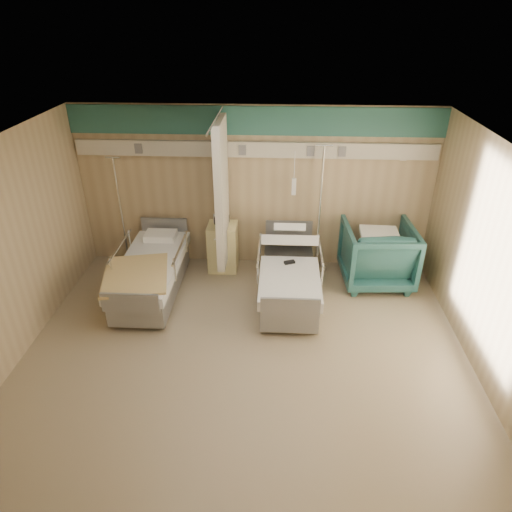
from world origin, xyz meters
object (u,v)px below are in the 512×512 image
(bed_right, at_px, (289,281))
(bedside_cabinet, at_px, (223,247))
(iv_stand_left, at_px, (126,246))
(visitor_armchair, at_px, (377,254))
(bed_left, at_px, (152,278))
(iv_stand_right, at_px, (317,246))

(bed_right, bearing_deg, bedside_cabinet, 141.95)
(bed_right, bearing_deg, iv_stand_left, 163.08)
(visitor_armchair, bearing_deg, bed_right, 18.98)
(bed_right, xyz_separation_m, visitor_armchair, (1.47, 0.60, 0.21))
(bedside_cabinet, distance_m, iv_stand_left, 1.72)
(bed_left, distance_m, iv_stand_left, 1.10)
(bed_left, height_order, iv_stand_left, iv_stand_left)
(bed_right, relative_size, bed_left, 1.00)
(bedside_cabinet, relative_size, iv_stand_left, 0.42)
(visitor_armchair, distance_m, iv_stand_right, 1.04)
(bed_right, height_order, bed_left, same)
(visitor_armchair, relative_size, iv_stand_right, 0.51)
(iv_stand_right, height_order, iv_stand_left, iv_stand_right)
(bed_right, relative_size, iv_stand_left, 1.07)
(bedside_cabinet, bearing_deg, bed_right, -38.05)
(visitor_armchair, xyz_separation_m, iv_stand_left, (-4.33, 0.27, -0.11))
(bedside_cabinet, bearing_deg, bed_left, -139.40)
(bedside_cabinet, xyz_separation_m, iv_stand_left, (-1.72, -0.03, -0.01))
(bed_right, height_order, visitor_armchair, visitor_armchair)
(bed_left, relative_size, iv_stand_left, 1.07)
(bed_left, bearing_deg, iv_stand_right, 19.76)
(bed_left, bearing_deg, visitor_armchair, 9.29)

